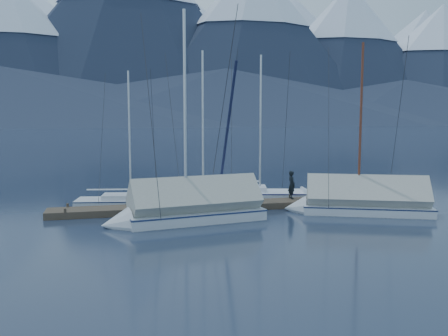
{
  "coord_description": "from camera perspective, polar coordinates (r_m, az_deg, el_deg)",
  "views": [
    {
      "loc": [
        -5.81,
        -22.15,
        4.94
      ],
      "look_at": [
        0.0,
        2.0,
        2.2
      ],
      "focal_mm": 38.0,
      "sensor_mm": 36.0,
      "label": 1
    }
  ],
  "objects": [
    {
      "name": "ground",
      "position": [
        23.43,
        1.15,
        -5.88
      ],
      "size": [
        1000.0,
        1000.0,
        0.0
      ],
      "primitive_type": "plane",
      "color": "black",
      "rests_on": "ground"
    },
    {
      "name": "mountain_range",
      "position": [
        396.38,
        -12.34,
        13.95
      ],
      "size": [
        877.0,
        584.0,
        150.5
      ],
      "color": "#475675",
      "rests_on": "ground"
    },
    {
      "name": "dock",
      "position": [
        25.31,
        0.0,
        -4.71
      ],
      "size": [
        18.0,
        1.5,
        0.54
      ],
      "color": "#382D23",
      "rests_on": "ground"
    },
    {
      "name": "mooring_posts",
      "position": [
        25.15,
        -1.11,
        -4.22
      ],
      "size": [
        15.12,
        1.52,
        0.35
      ],
      "color": "#382D23",
      "rests_on": "ground"
    },
    {
      "name": "sailboat_open_left",
      "position": [
        26.68,
        -10.21,
        -4.17
      ],
      "size": [
        6.32,
        2.91,
        8.09
      ],
      "color": "silver",
      "rests_on": "ground"
    },
    {
      "name": "sailboat_open_mid",
      "position": [
        27.21,
        -1.51,
        -3.82
      ],
      "size": [
        7.26,
        3.06,
        9.37
      ],
      "color": "silver",
      "rests_on": "ground"
    },
    {
      "name": "sailboat_open_right",
      "position": [
        28.58,
        5.32,
        -3.35
      ],
      "size": [
        7.32,
        3.68,
        9.32
      ],
      "color": "silver",
      "rests_on": "ground"
    },
    {
      "name": "sailboat_covered_near",
      "position": [
        25.21,
        15.48,
        -4.14
      ],
      "size": [
        7.6,
        4.83,
        9.5
      ],
      "color": "silver",
      "rests_on": "ground"
    },
    {
      "name": "sailboat_covered_far",
      "position": [
        22.32,
        -4.99,
        -5.15
      ],
      "size": [
        7.86,
        3.54,
        10.67
      ],
      "color": "silver",
      "rests_on": "ground"
    },
    {
      "name": "person",
      "position": [
        26.63,
        8.13,
        -2.01
      ],
      "size": [
        0.4,
        0.59,
        1.56
      ],
      "primitive_type": "imported",
      "rotation": [
        0.0,
        0.0,
        1.63
      ],
      "color": "black",
      "rests_on": "dock"
    }
  ]
}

